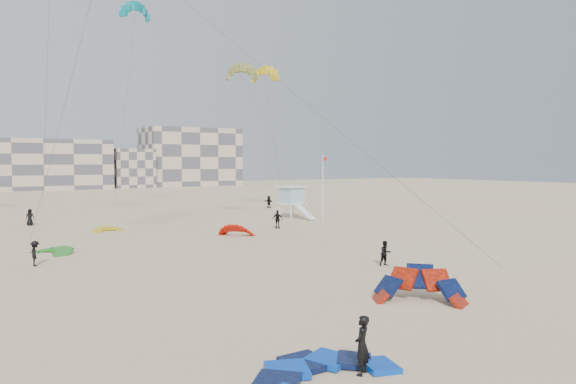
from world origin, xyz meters
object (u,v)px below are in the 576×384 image
kite_ground_orange (419,302)px  kite_ground_blue (323,377)px  kitesurfer_main (362,345)px  lifeguard_tower_near (292,202)px

kite_ground_orange → kite_ground_blue: bearing=-104.8°
kite_ground_blue → kitesurfer_main: size_ratio=2.50×
kite_ground_orange → kitesurfer_main: bearing=-99.1°
kite_ground_orange → kitesurfer_main: (-8.01, -5.51, 0.91)m
kite_ground_blue → kitesurfer_main: (1.12, -0.49, 0.91)m
kitesurfer_main → kite_ground_orange: bearing=-178.5°
kitesurfer_main → lifeguard_tower_near: (24.08, 41.57, 0.94)m
kite_ground_orange → kitesurfer_main: size_ratio=2.33×
kite_ground_blue → lifeguard_tower_near: bearing=55.9°
lifeguard_tower_near → kitesurfer_main: bearing=-128.6°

